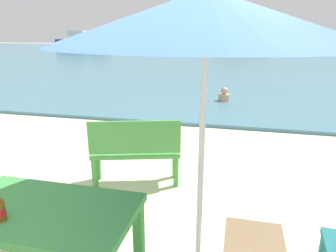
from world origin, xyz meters
TOP-DOWN VIEW (x-y plane):
  - sea_water at (0.00, 30.00)m, footprint 120.00×50.00m
  - picnic_table_green at (-0.62, 0.21)m, footprint 1.40×0.80m
  - beer_bottle_amber at (-0.80, 0.01)m, footprint 0.07×0.07m
  - patio_umbrella at (0.52, 0.60)m, footprint 2.10×2.10m
  - bench_green_left at (-0.54, 2.08)m, footprint 1.25×0.69m
  - swimmer_person at (0.33, 7.59)m, footprint 0.34×0.34m
  - boat_cargo_ship at (-17.77, 32.33)m, footprint 6.23×1.70m
  - boat_ferry at (0.24, 44.25)m, footprint 7.77×2.12m

SIDE VIEW (x-z plane):
  - sea_water at x=0.00m, z-range 0.00..0.08m
  - swimmer_person at x=0.33m, z-range 0.03..0.44m
  - bench_green_left at x=-0.54m, z-range 0.07..1.02m
  - picnic_table_green at x=-0.62m, z-range 0.27..1.03m
  - beer_bottle_amber at x=-0.80m, z-range 0.72..0.99m
  - boat_cargo_ship at x=-17.77m, z-range -0.24..2.03m
  - boat_ferry at x=0.24m, z-range -0.32..2.51m
  - patio_umbrella at x=0.52m, z-range 0.97..3.27m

